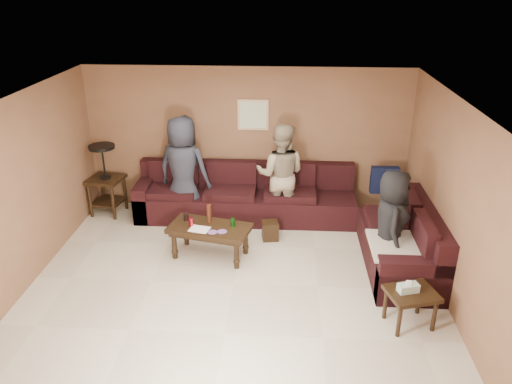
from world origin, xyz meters
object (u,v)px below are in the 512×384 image
sectional_sofa (294,215)px  person_left (184,170)px  person_middle (281,174)px  person_right (391,224)px  coffee_table (210,231)px  end_table_left (106,178)px  waste_bin (270,230)px  side_table_right (411,296)px

sectional_sofa → person_left: size_ratio=2.57×
sectional_sofa → person_middle: person_middle is taller
person_right → coffee_table: bearing=85.7°
coffee_table → end_table_left: (-1.99, 1.35, 0.24)m
waste_bin → person_right: (1.65, -0.90, 0.62)m
side_table_right → person_right: person_right is taller
sectional_sofa → waste_bin: bearing=-149.1°
coffee_table → person_left: (-0.59, 1.18, 0.49)m
end_table_left → person_left: (1.40, -0.17, 0.25)m
coffee_table → side_table_right: size_ratio=1.92×
side_table_right → coffee_table: bearing=150.9°
sectional_sofa → person_left: bearing=167.9°
waste_bin → person_middle: size_ratio=0.17×
coffee_table → person_middle: size_ratio=0.74×
waste_bin → person_middle: person_middle is taller
sectional_sofa → waste_bin: 0.46m
person_left → sectional_sofa: bearing=-178.4°
waste_bin → person_middle: (0.14, 0.62, 0.71)m
coffee_table → person_middle: bearing=49.8°
end_table_left → waste_bin: (2.86, -0.78, -0.50)m
sectional_sofa → coffee_table: (-1.24, -0.79, 0.09)m
person_left → person_middle: size_ratio=1.05×
end_table_left → person_middle: bearing=-3.0°
end_table_left → side_table_right: (4.58, -2.79, -0.25)m
side_table_right → person_middle: bearing=120.9°
person_middle → person_left: bearing=7.1°
side_table_right → person_right: bearing=93.5°
waste_bin → person_left: 1.76m
person_right → person_left: bearing=67.1°
waste_bin → person_left: size_ratio=0.16×
side_table_right → person_right: (-0.07, 1.12, 0.37)m
end_table_left → person_right: person_right is taller
sectional_sofa → coffee_table: sectional_sofa is taller
waste_bin → person_middle: 0.96m
waste_bin → sectional_sofa: bearing=30.9°
coffee_table → person_right: (2.52, -0.32, 0.35)m
end_table_left → person_left: bearing=-6.8°
end_table_left → coffee_table: bearing=-34.2°
end_table_left → person_right: (4.51, -1.68, 0.12)m
coffee_table → waste_bin: coffee_table is taller
sectional_sofa → side_table_right: bearing=-58.8°
person_middle → person_right: 2.14m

